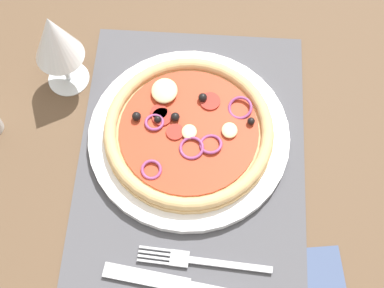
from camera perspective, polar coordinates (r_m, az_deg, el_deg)
The scene contains 7 objects.
ground_plane at distance 83.02cm, azimuth -0.04°, elevation -1.72°, with size 190.00×140.00×2.40cm, color brown.
placemat at distance 81.75cm, azimuth -0.04°, elevation -1.31°, with size 44.09×32.81×0.40cm, color #4C4C51.
plate at distance 82.29cm, azimuth -0.32°, elevation 0.82°, with size 29.44×29.44×1.27cm, color white.
pizza at distance 80.79cm, azimuth -0.35°, elevation 1.41°, with size 24.65×24.65×2.63cm.
fork at distance 76.22cm, azimuth 0.50°, elevation -11.78°, with size 2.62×18.06×0.44cm.
knife at distance 75.53cm, azimuth -1.62°, elevation -13.99°, with size 4.25×20.04×0.62cm.
wine_glass at distance 82.29cm, azimuth -13.77°, elevation 10.26°, with size 7.20×7.20×14.90cm.
Camera 1 is at (-33.96, -2.23, 74.53)cm, focal length 52.51 mm.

